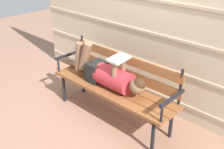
% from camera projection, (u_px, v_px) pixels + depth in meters
% --- Properties ---
extents(ground_plane, '(12.00, 12.00, 0.00)m').
position_uv_depth(ground_plane, '(105.00, 121.00, 3.53)').
color(ground_plane, '#936B56').
extents(house_siding, '(4.26, 0.08, 2.54)m').
position_uv_depth(house_siding, '(146.00, 15.00, 3.47)').
color(house_siding, beige).
rests_on(house_siding, ground).
extents(park_bench, '(1.79, 0.49, 0.90)m').
position_uv_depth(park_bench, '(116.00, 82.00, 3.43)').
color(park_bench, brown).
rests_on(park_bench, ground).
extents(reclining_person, '(1.63, 0.27, 0.54)m').
position_uv_depth(reclining_person, '(107.00, 74.00, 3.39)').
color(reclining_person, '#B72D38').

